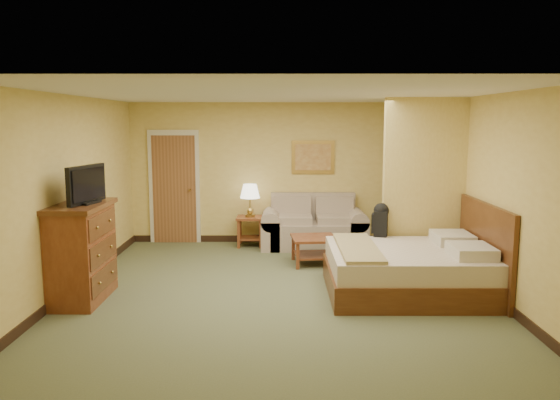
{
  "coord_description": "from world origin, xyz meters",
  "views": [
    {
      "loc": [
        0.04,
        -7.09,
        2.25
      ],
      "look_at": [
        0.02,
        0.6,
        1.14
      ],
      "focal_mm": 35.0,
      "sensor_mm": 36.0,
      "label": 1
    }
  ],
  "objects_px": {
    "loveseat": "(314,230)",
    "coffee_table": "(314,245)",
    "dresser": "(82,252)",
    "bed": "(416,269)"
  },
  "relations": [
    {
      "from": "loveseat",
      "to": "coffee_table",
      "type": "relative_size",
      "value": 2.51
    },
    {
      "from": "loveseat",
      "to": "dresser",
      "type": "xyz_separation_m",
      "value": [
        -3.1,
        -2.97,
        0.32
      ]
    },
    {
      "from": "dresser",
      "to": "bed",
      "type": "height_order",
      "value": "dresser"
    },
    {
      "from": "dresser",
      "to": "coffee_table",
      "type": "bearing_deg",
      "value": 30.31
    },
    {
      "from": "coffee_table",
      "to": "bed",
      "type": "relative_size",
      "value": 0.34
    },
    {
      "from": "bed",
      "to": "loveseat",
      "type": "bearing_deg",
      "value": 113.97
    },
    {
      "from": "coffee_table",
      "to": "loveseat",
      "type": "bearing_deg",
      "value": 86.74
    },
    {
      "from": "dresser",
      "to": "bed",
      "type": "relative_size",
      "value": 0.57
    },
    {
      "from": "loveseat",
      "to": "coffee_table",
      "type": "distance_m",
      "value": 1.2
    },
    {
      "from": "loveseat",
      "to": "coffee_table",
      "type": "height_order",
      "value": "loveseat"
    }
  ]
}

